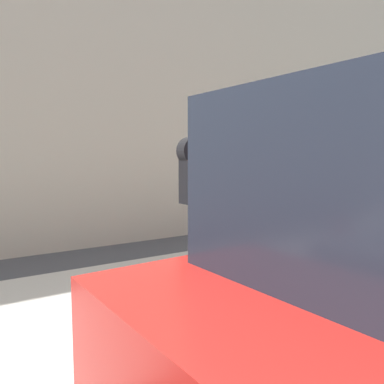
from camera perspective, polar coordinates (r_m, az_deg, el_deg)
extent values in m
cube|color=#BCB7AD|center=(3.93, -12.10, -17.28)|extent=(24.00, 2.80, 0.11)
cube|color=beige|center=(6.67, -22.09, 17.88)|extent=(24.00, 0.30, 6.09)
cylinder|color=#2D2D30|center=(2.92, 0.00, -12.58)|extent=(0.05, 0.05, 1.11)
cube|color=black|center=(2.79, 0.00, 1.65)|extent=(0.15, 0.14, 0.33)
cube|color=gray|center=(2.72, 0.83, 2.09)|extent=(0.08, 0.01, 0.12)
cylinder|color=black|center=(2.78, 0.00, 6.27)|extent=(0.21, 0.11, 0.21)
cylinder|color=black|center=(2.35, 8.56, -25.56)|extent=(0.72, 0.25, 0.71)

